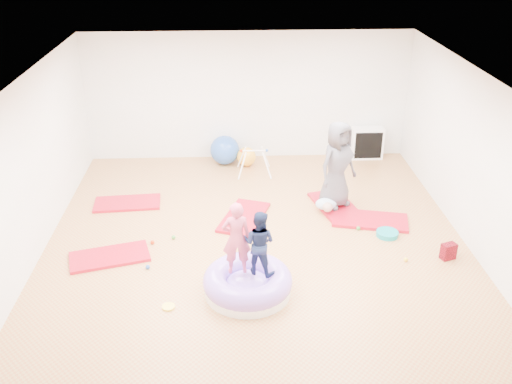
{
  "coord_description": "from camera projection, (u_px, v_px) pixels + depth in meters",
  "views": [
    {
      "loc": [
        -0.39,
        -8.0,
        4.98
      ],
      "look_at": [
        0.0,
        0.3,
        0.9
      ],
      "focal_mm": 40.0,
      "sensor_mm": 36.0,
      "label": 1
    }
  ],
  "objects": [
    {
      "name": "backpack",
      "position": [
        448.0,
        251.0,
        9.07
      ],
      "size": [
        0.27,
        0.21,
        0.27
      ],
      "primitive_type": "cube",
      "rotation": [
        0.0,
        0.0,
        0.34
      ],
      "color": "#A00519",
      "rests_on": "ground"
    },
    {
      "name": "gym_mat_front_left",
      "position": [
        110.0,
        257.0,
        9.13
      ],
      "size": [
        1.36,
        0.93,
        0.05
      ],
      "primitive_type": "cube",
      "rotation": [
        0.0,
        0.0,
        0.27
      ],
      "color": "#B30212",
      "rests_on": "ground"
    },
    {
      "name": "inflatable_cushion",
      "position": [
        248.0,
        283.0,
        8.25
      ],
      "size": [
        1.3,
        1.3,
        0.41
      ],
      "rotation": [
        0.0,
        0.0,
        0.14
      ],
      "color": "white",
      "rests_on": "ground"
    },
    {
      "name": "child_pink",
      "position": [
        236.0,
        235.0,
        7.96
      ],
      "size": [
        0.42,
        0.29,
        1.12
      ],
      "primitive_type": "imported",
      "rotation": [
        0.0,
        0.0,
        3.2
      ],
      "color": "#D75073",
      "rests_on": "inflatable_cushion"
    },
    {
      "name": "adult_caregiver",
      "position": [
        337.0,
        165.0,
        10.35
      ],
      "size": [
        0.95,
        0.88,
        1.63
      ],
      "primitive_type": "imported",
      "rotation": [
        0.0,
        0.0,
        0.61
      ],
      "color": "#4E4C54",
      "rests_on": "gym_mat_rear_right"
    },
    {
      "name": "gym_mat_center_back",
      "position": [
        244.0,
        217.0,
        10.31
      ],
      "size": [
        1.03,
        1.42,
        0.05
      ],
      "primitive_type": "cube",
      "rotation": [
        0.0,
        0.0,
        1.22
      ],
      "color": "#B30212",
      "rests_on": "ground"
    },
    {
      "name": "infant_play_gym",
      "position": [
        254.0,
        158.0,
        11.93
      ],
      "size": [
        0.71,
        0.68,
        0.55
      ],
      "rotation": [
        0.0,
        0.0,
        -0.29
      ],
      "color": "white",
      "rests_on": "ground"
    },
    {
      "name": "child_navy",
      "position": [
        259.0,
        240.0,
        7.98
      ],
      "size": [
        0.59,
        0.54,
        0.98
      ],
      "primitive_type": "imported",
      "rotation": [
        0.0,
        0.0,
        2.7
      ],
      "color": "#17224A",
      "rests_on": "inflatable_cushion"
    },
    {
      "name": "exercise_ball_orange",
      "position": [
        246.0,
        157.0,
        12.4
      ],
      "size": [
        0.42,
        0.42,
        0.42
      ],
      "primitive_type": "sphere",
      "color": "yellow",
      "rests_on": "ground"
    },
    {
      "name": "ball_pit_balls",
      "position": [
        248.0,
        251.0,
        9.27
      ],
      "size": [
        4.15,
        1.71,
        0.07
      ],
      "color": "green",
      "rests_on": "ground"
    },
    {
      "name": "gym_mat_mid_left",
      "position": [
        127.0,
        203.0,
        10.81
      ],
      "size": [
        1.27,
        0.71,
        0.05
      ],
      "primitive_type": "cube",
      "rotation": [
        0.0,
        0.0,
        0.08
      ],
      "color": "#B30212",
      "rests_on": "ground"
    },
    {
      "name": "gym_mat_right",
      "position": [
        370.0,
        220.0,
        10.21
      ],
      "size": [
        1.44,
        0.95,
        0.06
      ],
      "primitive_type": "cube",
      "rotation": [
        0.0,
        0.0,
        -0.23
      ],
      "color": "#B30212",
      "rests_on": "ground"
    },
    {
      "name": "balance_disc",
      "position": [
        387.0,
        234.0,
        9.75
      ],
      "size": [
        0.38,
        0.38,
        0.08
      ],
      "primitive_type": "cylinder",
      "color": "#0D8A94",
      "rests_on": "ground"
    },
    {
      "name": "exercise_ball_blue",
      "position": [
        225.0,
        150.0,
        12.45
      ],
      "size": [
        0.64,
        0.64,
        0.64
      ],
      "primitive_type": "sphere",
      "color": "#2755B2",
      "rests_on": "ground"
    },
    {
      "name": "infant",
      "position": [
        326.0,
        205.0,
        10.44
      ],
      "size": [
        0.39,
        0.4,
        0.23
      ],
      "color": "#AECEE9",
      "rests_on": "gym_mat_rear_right"
    },
    {
      "name": "cube_shelf",
      "position": [
        367.0,
        143.0,
        12.75
      ],
      "size": [
        0.7,
        0.35,
        0.7
      ],
      "color": "white",
      "rests_on": "ground"
    },
    {
      "name": "gym_mat_rear_right",
      "position": [
        336.0,
        206.0,
        10.69
      ],
      "size": [
        0.94,
        1.41,
        0.05
      ],
      "primitive_type": "cube",
      "rotation": [
        0.0,
        0.0,
        1.81
      ],
      "color": "#B30212",
      "rests_on": "ground"
    },
    {
      "name": "yellow_toy",
      "position": [
        168.0,
        307.0,
        7.99
      ],
      "size": [
        0.19,
        0.19,
        0.03
      ],
      "primitive_type": "cylinder",
      "color": "yellow",
      "rests_on": "ground"
    },
    {
      "name": "room",
      "position": [
        257.0,
        171.0,
        8.77
      ],
      "size": [
        7.01,
        8.01,
        2.81
      ],
      "color": "tan",
      "rests_on": "ground"
    }
  ]
}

